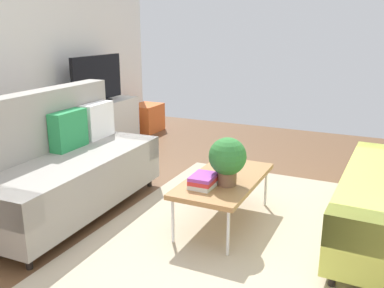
{
  "coord_description": "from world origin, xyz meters",
  "views": [
    {
      "loc": [
        -3.0,
        -1.17,
        1.66
      ],
      "look_at": [
        0.24,
        0.37,
        0.65
      ],
      "focal_mm": 39.31,
      "sensor_mm": 36.0,
      "label": 1
    }
  ],
  "objects_px": {
    "tv": "(97,80)",
    "bottle_0": "(89,100)",
    "potted_plant": "(227,158)",
    "table_book_0": "(203,184)",
    "vase_1": "(76,101)",
    "storage_trunk": "(146,118)",
    "couch_beige": "(62,165)",
    "tv_console": "(99,125)",
    "vase_0": "(65,104)",
    "coffee_table": "(224,181)"
  },
  "relations": [
    {
      "from": "vase_0",
      "to": "vase_1",
      "type": "relative_size",
      "value": 1.02
    },
    {
      "from": "vase_0",
      "to": "bottle_0",
      "type": "height_order",
      "value": "bottle_0"
    },
    {
      "from": "couch_beige",
      "to": "vase_0",
      "type": "height_order",
      "value": "couch_beige"
    },
    {
      "from": "storage_trunk",
      "to": "bottle_0",
      "type": "height_order",
      "value": "bottle_0"
    },
    {
      "from": "couch_beige",
      "to": "tv",
      "type": "relative_size",
      "value": 1.93
    },
    {
      "from": "coffee_table",
      "to": "vase_0",
      "type": "distance_m",
      "value": 2.66
    },
    {
      "from": "potted_plant",
      "to": "table_book_0",
      "type": "xyz_separation_m",
      "value": [
        -0.12,
        0.15,
        -0.21
      ]
    },
    {
      "from": "coffee_table",
      "to": "table_book_0",
      "type": "height_order",
      "value": "table_book_0"
    },
    {
      "from": "vase_0",
      "to": "vase_1",
      "type": "xyz_separation_m",
      "value": [
        0.2,
        0.0,
        -0.0
      ]
    },
    {
      "from": "tv_console",
      "to": "table_book_0",
      "type": "bearing_deg",
      "value": -126.04
    },
    {
      "from": "storage_trunk",
      "to": "potted_plant",
      "type": "relative_size",
      "value": 1.32
    },
    {
      "from": "storage_trunk",
      "to": "vase_1",
      "type": "relative_size",
      "value": 3.37
    },
    {
      "from": "coffee_table",
      "to": "table_book_0",
      "type": "bearing_deg",
      "value": 163.3
    },
    {
      "from": "vase_0",
      "to": "coffee_table",
      "type": "bearing_deg",
      "value": -109.42
    },
    {
      "from": "potted_plant",
      "to": "vase_1",
      "type": "xyz_separation_m",
      "value": [
        1.21,
        2.56,
        0.07
      ]
    },
    {
      "from": "coffee_table",
      "to": "bottle_0",
      "type": "bearing_deg",
      "value": 62.94
    },
    {
      "from": "tv_console",
      "to": "table_book_0",
      "type": "relative_size",
      "value": 5.83
    },
    {
      "from": "vase_1",
      "to": "storage_trunk",
      "type": "bearing_deg",
      "value": -5.78
    },
    {
      "from": "tv",
      "to": "bottle_0",
      "type": "distance_m",
      "value": 0.33
    },
    {
      "from": "coffee_table",
      "to": "vase_1",
      "type": "distance_m",
      "value": 2.73
    },
    {
      "from": "coffee_table",
      "to": "tv",
      "type": "relative_size",
      "value": 1.1
    },
    {
      "from": "table_book_0",
      "to": "bottle_0",
      "type": "height_order",
      "value": "bottle_0"
    },
    {
      "from": "tv_console",
      "to": "vase_0",
      "type": "bearing_deg",
      "value": 175.07
    },
    {
      "from": "storage_trunk",
      "to": "table_book_0",
      "type": "distance_m",
      "value": 3.62
    },
    {
      "from": "tv_console",
      "to": "tv",
      "type": "xyz_separation_m",
      "value": [
        0.0,
        -0.02,
        0.63
      ]
    },
    {
      "from": "tv",
      "to": "vase_0",
      "type": "height_order",
      "value": "tv"
    },
    {
      "from": "coffee_table",
      "to": "tv_console",
      "type": "height_order",
      "value": "tv_console"
    },
    {
      "from": "tv_console",
      "to": "vase_1",
      "type": "xyz_separation_m",
      "value": [
        -0.38,
        0.05,
        0.4
      ]
    },
    {
      "from": "coffee_table",
      "to": "vase_1",
      "type": "height_order",
      "value": "vase_1"
    },
    {
      "from": "potted_plant",
      "to": "vase_1",
      "type": "bearing_deg",
      "value": 64.66
    },
    {
      "from": "table_book_0",
      "to": "vase_1",
      "type": "distance_m",
      "value": 2.77
    },
    {
      "from": "table_book_0",
      "to": "storage_trunk",
      "type": "bearing_deg",
      "value": 38.73
    },
    {
      "from": "storage_trunk",
      "to": "potted_plant",
      "type": "bearing_deg",
      "value": -138.16
    },
    {
      "from": "couch_beige",
      "to": "potted_plant",
      "type": "bearing_deg",
      "value": 97.51
    },
    {
      "from": "tv_console",
      "to": "coffee_table",
      "type": "bearing_deg",
      "value": -120.87
    },
    {
      "from": "coffee_table",
      "to": "vase_1",
      "type": "relative_size",
      "value": 7.13
    },
    {
      "from": "couch_beige",
      "to": "vase_1",
      "type": "bearing_deg",
      "value": -145.76
    },
    {
      "from": "couch_beige",
      "to": "tv_console",
      "type": "bearing_deg",
      "value": -153.0
    },
    {
      "from": "couch_beige",
      "to": "table_book_0",
      "type": "bearing_deg",
      "value": 93.48
    },
    {
      "from": "tv",
      "to": "table_book_0",
      "type": "distance_m",
      "value": 2.95
    },
    {
      "from": "storage_trunk",
      "to": "table_book_0",
      "type": "height_order",
      "value": "table_book_0"
    },
    {
      "from": "vase_1",
      "to": "bottle_0",
      "type": "distance_m",
      "value": 0.17
    },
    {
      "from": "coffee_table",
      "to": "vase_1",
      "type": "xyz_separation_m",
      "value": [
        1.08,
        2.49,
        0.32
      ]
    },
    {
      "from": "potted_plant",
      "to": "vase_0",
      "type": "height_order",
      "value": "potted_plant"
    },
    {
      "from": "storage_trunk",
      "to": "table_book_0",
      "type": "bearing_deg",
      "value": -141.27
    },
    {
      "from": "potted_plant",
      "to": "vase_1",
      "type": "height_order",
      "value": "potted_plant"
    },
    {
      "from": "coffee_table",
      "to": "tv_console",
      "type": "bearing_deg",
      "value": 59.13
    },
    {
      "from": "storage_trunk",
      "to": "vase_1",
      "type": "height_order",
      "value": "vase_1"
    },
    {
      "from": "coffee_table",
      "to": "storage_trunk",
      "type": "relative_size",
      "value": 2.12
    },
    {
      "from": "coffee_table",
      "to": "potted_plant",
      "type": "relative_size",
      "value": 2.8
    }
  ]
}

